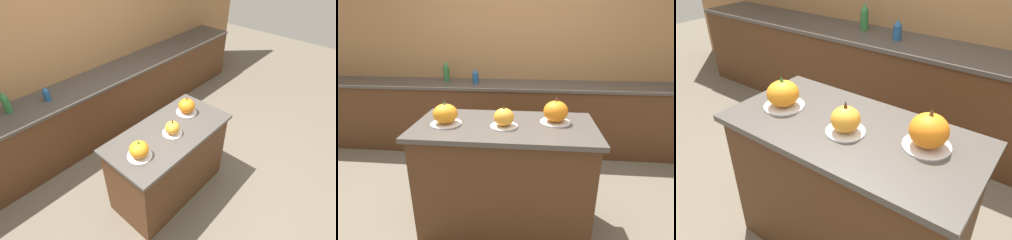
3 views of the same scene
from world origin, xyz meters
TOP-DOWN VIEW (x-y plane):
  - ground_plane at (0.00, 0.00)m, footprint 12.00×12.00m
  - wall_back at (0.00, 1.80)m, footprint 8.00×0.06m
  - kitchen_island at (0.00, 0.00)m, footprint 1.34×0.66m
  - back_counter at (0.00, 1.47)m, footprint 6.00×0.60m
  - pumpkin_cake_left at (-0.43, -0.03)m, footprint 0.23×0.23m
  - pumpkin_cake_center at (-0.00, -0.04)m, footprint 0.20×0.20m
  - pumpkin_cake_right at (0.38, 0.08)m, footprint 0.23×0.23m
  - bottle_tall at (-0.93, 1.55)m, footprint 0.08×0.08m
  - bottle_short at (-0.52, 1.46)m, footprint 0.08×0.08m

SIDE VIEW (x-z plane):
  - ground_plane at x=0.00m, z-range 0.00..0.00m
  - back_counter at x=0.00m, z-range 0.00..0.88m
  - kitchen_island at x=0.00m, z-range 0.00..0.89m
  - pumpkin_cake_center at x=0.00m, z-range 0.87..1.04m
  - pumpkin_cake_left at x=-0.43m, z-range 0.87..1.05m
  - bottle_short at x=-0.52m, z-range 0.88..1.06m
  - pumpkin_cake_right at x=0.38m, z-range 0.87..1.07m
  - bottle_tall at x=-0.93m, z-range 0.87..1.14m
  - wall_back at x=0.00m, z-range 0.00..2.50m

